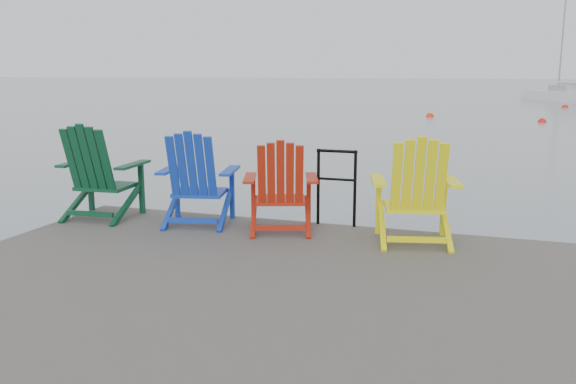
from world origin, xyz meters
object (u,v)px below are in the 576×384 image
(handrail, at_px, (337,180))
(buoy_b, at_px, (430,117))
(chair_blue, at_px, (197,178))
(sailboat_near, at_px, (561,97))
(chair_red, at_px, (281,186))
(chair_yellow, at_px, (416,191))
(buoy_c, at_px, (542,122))
(chair_green, at_px, (99,172))
(buoy_d, at_px, (565,108))

(handrail, bearing_deg, buoy_b, 93.11)
(chair_blue, xyz_separation_m, buoy_b, (0.20, 25.64, -1.06))
(buoy_b, bearing_deg, sailboat_near, 68.33)
(buoy_b, bearing_deg, chair_blue, -90.44)
(chair_red, height_order, buoy_b, chair_red)
(chair_blue, distance_m, chair_yellow, 2.53)
(buoy_b, distance_m, buoy_c, 5.49)
(chair_blue, distance_m, chair_red, 1.04)
(buoy_b, height_order, buoy_c, buoy_b)
(chair_yellow, bearing_deg, handrail, 139.35)
(chair_green, xyz_separation_m, sailboat_near, (9.44, 45.78, -0.73))
(handrail, relative_size, buoy_b, 2.19)
(chair_green, bearing_deg, sailboat_near, 73.49)
(chair_red, relative_size, buoy_d, 2.59)
(chair_blue, height_order, buoy_c, chair_blue)
(chair_blue, relative_size, sailboat_near, 0.11)
(buoy_b, relative_size, buoy_c, 1.08)
(handrail, distance_m, buoy_b, 25.20)
(chair_blue, distance_m, buoy_d, 37.52)
(handrail, relative_size, buoy_d, 2.24)
(chair_yellow, height_order, buoy_d, chair_yellow)
(buoy_c, bearing_deg, chair_red, -100.36)
(chair_green, xyz_separation_m, buoy_d, (8.89, 36.81, -1.08))
(handrail, height_order, chair_blue, chair_blue)
(chair_green, height_order, chair_blue, chair_green)
(handrail, xyz_separation_m, chair_green, (-2.84, -0.58, 0.04))
(buoy_d, bearing_deg, buoy_c, -99.78)
(handrail, relative_size, buoy_c, 2.36)
(chair_yellow, height_order, sailboat_near, sailboat_near)
(chair_yellow, bearing_deg, sailboat_near, 69.36)
(chair_green, bearing_deg, chair_red, -2.29)
(sailboat_near, relative_size, buoy_d, 25.37)
(buoy_b, relative_size, buoy_d, 1.02)
(chair_green, bearing_deg, buoy_c, 69.58)
(chair_red, bearing_deg, sailboat_near, 62.43)
(chair_red, distance_m, chair_yellow, 1.49)
(chair_blue, relative_size, buoy_c, 2.90)
(buoy_b, distance_m, buoy_d, 13.34)
(chair_green, height_order, buoy_d, chair_green)
(chair_green, xyz_separation_m, chair_yellow, (3.81, 0.09, -0.01))
(sailboat_near, bearing_deg, buoy_c, -129.09)
(chair_blue, relative_size, buoy_d, 2.75)
(buoy_c, xyz_separation_m, buoy_d, (2.21, 12.85, 0.00))
(chair_red, distance_m, buoy_d, 37.31)
(sailboat_near, distance_m, buoy_c, 22.00)
(handrail, height_order, sailboat_near, sailboat_near)
(chair_green, xyz_separation_m, buoy_b, (1.47, 25.73, -1.08))
(chair_blue, bearing_deg, chair_green, 171.36)
(chair_green, distance_m, buoy_b, 25.79)
(buoy_c, relative_size, buoy_d, 0.95)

